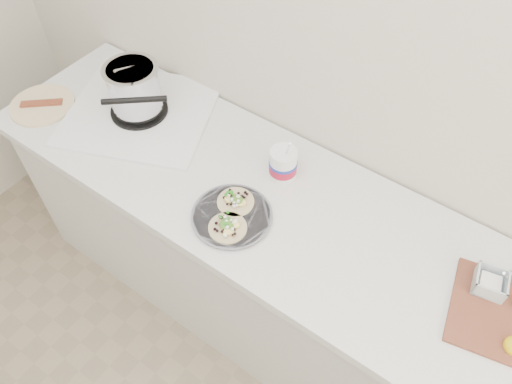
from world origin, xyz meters
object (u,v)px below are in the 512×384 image
Objects in this scene: taco_plate at (232,214)px; stove at (136,97)px; tub at (284,163)px; bacon_plate at (42,105)px.

stove is at bearing 162.27° from taco_plate.
tub is at bearing 82.30° from taco_plate.
bacon_plate is at bearing -165.55° from tub.
stove reaches higher than taco_plate.
bacon_plate is (-0.99, -0.00, -0.01)m from taco_plate.
stove reaches higher than tub.
tub reaches higher than taco_plate.
taco_plate is at bearing 0.12° from bacon_plate.
taco_plate is 0.99m from bacon_plate.
stove is 0.66m from taco_plate.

